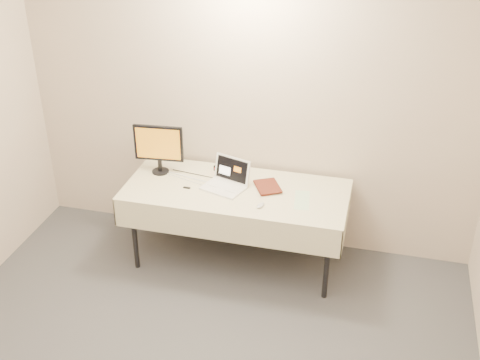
% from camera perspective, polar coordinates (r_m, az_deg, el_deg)
% --- Properties ---
extents(back_wall, '(4.00, 0.10, 2.70)m').
position_cam_1_polar(back_wall, '(5.13, 0.89, 7.55)').
color(back_wall, beige).
rests_on(back_wall, ground).
extents(table, '(1.86, 0.81, 0.74)m').
position_cam_1_polar(table, '(5.03, -0.37, -1.48)').
color(table, black).
rests_on(table, ground).
extents(laptop, '(0.40, 0.37, 0.23)m').
position_cam_1_polar(laptop, '(5.01, -1.25, -0.04)').
color(laptop, white).
rests_on(laptop, table).
extents(monitor, '(0.43, 0.16, 0.44)m').
position_cam_1_polar(monitor, '(5.19, -7.72, 3.26)').
color(monitor, black).
rests_on(monitor, table).
extents(book, '(0.18, 0.11, 0.25)m').
position_cam_1_polar(book, '(4.93, 1.61, 0.36)').
color(book, maroon).
rests_on(book, table).
extents(alarm_clock, '(0.13, 0.09, 0.05)m').
position_cam_1_polar(alarm_clock, '(5.26, -1.88, 1.03)').
color(alarm_clock, black).
rests_on(alarm_clock, table).
extents(clicker, '(0.07, 0.10, 0.02)m').
position_cam_1_polar(clicker, '(4.76, 1.96, -2.41)').
color(clicker, '#BCBCBE').
rests_on(clicker, table).
extents(paper_form, '(0.15, 0.31, 0.00)m').
position_cam_1_polar(paper_form, '(4.87, 5.90, -1.90)').
color(paper_form, '#B6DBAE').
rests_on(paper_form, table).
extents(usb_dongle, '(0.06, 0.02, 0.01)m').
position_cam_1_polar(usb_dongle, '(5.03, -5.07, -0.73)').
color(usb_dongle, black).
rests_on(usb_dongle, table).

